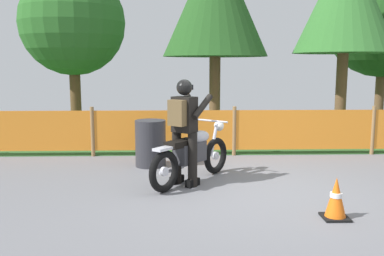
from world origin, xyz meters
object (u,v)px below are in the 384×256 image
rider_lead (184,126)px  spare_drum (150,143)px  traffic_cone (336,198)px  motorcycle_lead (192,154)px

rider_lead → spare_drum: bearing=63.7°
traffic_cone → spare_drum: 3.82m
rider_lead → spare_drum: size_ratio=1.92×
motorcycle_lead → spare_drum: motorcycle_lead is taller
rider_lead → spare_drum: rider_lead is taller
motorcycle_lead → traffic_cone: 2.47m
motorcycle_lead → spare_drum: 1.37m
spare_drum → rider_lead: bearing=-64.6°
motorcycle_lead → rider_lead: bearing=-179.5°
motorcycle_lead → rider_lead: (-0.14, -0.18, 0.48)m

